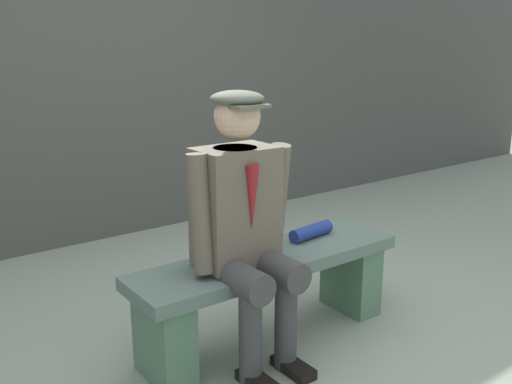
% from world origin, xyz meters
% --- Properties ---
extents(ground_plane, '(30.00, 30.00, 0.00)m').
position_xyz_m(ground_plane, '(0.00, 0.00, 0.00)').
color(ground_plane, gray).
extents(bench, '(1.51, 0.41, 0.49)m').
position_xyz_m(bench, '(0.00, 0.00, 0.32)').
color(bench, '#566B60').
rests_on(bench, ground).
extents(seated_man, '(0.56, 0.57, 1.34)m').
position_xyz_m(seated_man, '(0.21, 0.06, 0.73)').
color(seated_man, brown).
rests_on(seated_man, ground).
extents(rolled_magazine, '(0.30, 0.11, 0.08)m').
position_xyz_m(rolled_magazine, '(-0.35, -0.06, 0.52)').
color(rolled_magazine, navy).
rests_on(rolled_magazine, bench).
extents(stadium_wall, '(12.00, 0.24, 2.29)m').
position_xyz_m(stadium_wall, '(0.00, -2.19, 1.15)').
color(stadium_wall, '#464843').
rests_on(stadium_wall, ground).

